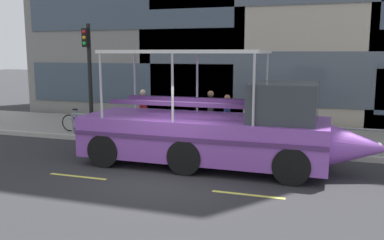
# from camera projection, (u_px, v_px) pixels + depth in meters

# --- Properties ---
(ground_plane) EXTENTS (120.00, 120.00, 0.00)m
(ground_plane) POSITION_uv_depth(u_px,v_px,m) (173.00, 173.00, 12.02)
(ground_plane) COLOR #2B2B2D
(sidewalk) EXTENTS (32.00, 4.80, 0.18)m
(sidewalk) POSITION_uv_depth(u_px,v_px,m) (222.00, 134.00, 17.25)
(sidewalk) COLOR gray
(sidewalk) RESTS_ON ground_plane
(curb_edge) EXTENTS (32.00, 0.18, 0.18)m
(curb_edge) POSITION_uv_depth(u_px,v_px,m) (204.00, 147.00, 14.92)
(curb_edge) COLOR #B2ADA3
(curb_edge) RESTS_ON ground_plane
(lane_centreline) EXTENTS (25.80, 0.12, 0.01)m
(lane_centreline) POSITION_uv_depth(u_px,v_px,m) (157.00, 185.00, 10.93)
(lane_centreline) COLOR #DBD64C
(lane_centreline) RESTS_ON ground_plane
(curb_guardrail) EXTENTS (12.03, 0.09, 0.83)m
(curb_guardrail) POSITION_uv_depth(u_px,v_px,m) (215.00, 128.00, 15.05)
(curb_guardrail) COLOR gray
(curb_guardrail) RESTS_ON sidewalk
(traffic_light_pole) EXTENTS (0.24, 0.46, 4.36)m
(traffic_light_pole) POSITION_uv_depth(u_px,v_px,m) (89.00, 68.00, 16.62)
(traffic_light_pole) COLOR black
(traffic_light_pole) RESTS_ON sidewalk
(leaned_bicycle) EXTENTS (1.74, 0.46, 0.96)m
(leaned_bicycle) POSITION_uv_depth(u_px,v_px,m) (80.00, 123.00, 17.20)
(leaned_bicycle) COLOR black
(leaned_bicycle) RESTS_ON sidewalk
(duck_tour_boat) EXTENTS (9.20, 2.63, 3.50)m
(duck_tour_boat) POSITION_uv_depth(u_px,v_px,m) (220.00, 130.00, 12.56)
(duck_tour_boat) COLOR purple
(duck_tour_boat) RESTS_ON ground_plane
(pedestrian_near_bow) EXTENTS (0.32, 0.35, 1.54)m
(pedestrian_near_bow) POSITION_uv_depth(u_px,v_px,m) (310.00, 119.00, 14.81)
(pedestrian_near_bow) COLOR #1E2338
(pedestrian_near_bow) RESTS_ON sidewalk
(pedestrian_mid_left) EXTENTS (0.31, 0.44, 1.70)m
(pedestrian_mid_left) POSITION_uv_depth(u_px,v_px,m) (227.00, 112.00, 15.67)
(pedestrian_mid_left) COLOR #47423D
(pedestrian_mid_left) RESTS_ON sidewalk
(pedestrian_mid_right) EXTENTS (0.31, 0.47, 1.78)m
(pedestrian_mid_right) POSITION_uv_depth(u_px,v_px,m) (211.00, 109.00, 16.34)
(pedestrian_mid_right) COLOR black
(pedestrian_mid_right) RESTS_ON sidewalk
(pedestrian_near_stern) EXTENTS (0.24, 0.51, 1.76)m
(pedestrian_near_stern) POSITION_uv_depth(u_px,v_px,m) (143.00, 106.00, 17.12)
(pedestrian_near_stern) COLOR #47423D
(pedestrian_near_stern) RESTS_ON sidewalk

